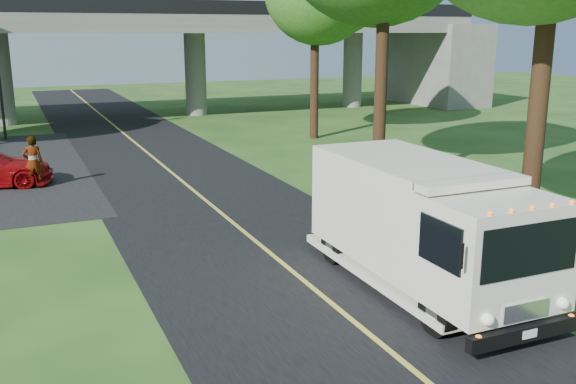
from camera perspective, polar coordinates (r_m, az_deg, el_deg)
ground at (r=13.06m, az=5.23°, el=-11.00°), size 120.00×120.00×0.00m
road at (r=21.83m, az=-7.50°, el=-0.64°), size 7.00×90.00×0.02m
lane_line at (r=21.82m, az=-7.50°, el=-0.59°), size 0.12×90.00×0.01m
overpass at (r=42.71m, az=-16.27°, el=12.29°), size 54.00×10.00×7.30m
step_van at (r=14.18m, az=11.84°, el=-2.62°), size 2.49×6.67×2.79m
pedestrian at (r=24.74m, az=-21.73°, el=2.47°), size 0.72×0.49×1.92m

